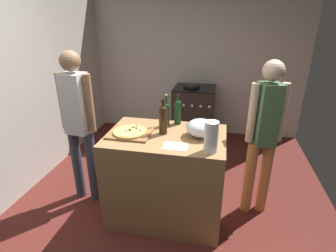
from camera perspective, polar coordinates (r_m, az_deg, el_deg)
ground_plane at (r=3.72m, az=0.76°, el=-9.56°), size 3.86×3.49×0.02m
kitchen_wall_rear at (r=4.67m, az=4.44°, el=14.34°), size 3.86×0.10×2.60m
kitchen_wall_left at (r=3.89m, az=-24.67°, el=10.68°), size 0.10×3.49×2.60m
counter at (r=2.75m, az=-0.43°, el=-10.73°), size 1.13×0.75×0.93m
cutting_board at (r=2.55m, az=-8.20°, el=-1.60°), size 0.40×0.32×0.02m
pizza at (r=2.54m, az=-8.22°, el=-1.17°), size 0.32×0.32×0.03m
mixing_bowl at (r=2.48m, az=7.06°, el=-0.41°), size 0.27×0.27×0.17m
paper_towel_roll at (r=2.19m, az=9.30°, el=-2.33°), size 0.12×0.12×0.27m
wine_bottle_amber at (r=2.69m, az=-0.37°, el=2.83°), size 0.07×0.07×0.33m
wine_bottle_dark at (r=2.73m, az=2.14°, el=3.26°), size 0.07×0.07×0.32m
wine_bottle_clear at (r=2.49m, az=-1.07°, el=1.67°), size 0.08×0.08×0.35m
recipe_sheet at (r=2.30m, az=1.57°, el=-4.38°), size 0.21×0.15×0.00m
stove at (r=4.47m, az=5.57°, el=2.74°), size 0.66×0.60×0.94m
person_in_stripes at (r=2.91m, az=-18.82°, el=1.31°), size 0.40×0.22×1.68m
person_in_red at (r=2.73m, az=20.03°, el=-1.35°), size 0.35×0.24×1.63m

